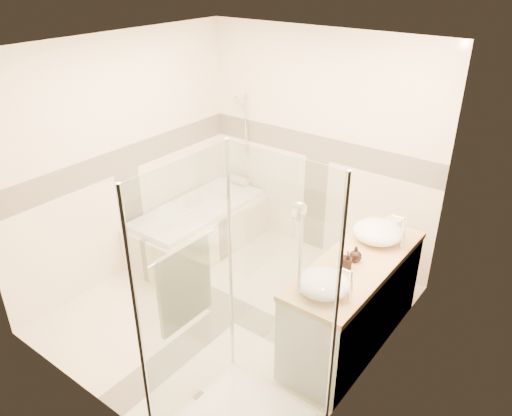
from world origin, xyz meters
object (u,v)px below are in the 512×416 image
Objects in this scene: vessel_sink_far at (323,283)px; amenity_bottle_a at (347,261)px; shower_enclosure at (235,366)px; amenity_bottle_b at (356,254)px; vessel_sink_near at (378,232)px; vanity at (353,302)px; bathtub at (200,226)px.

amenity_bottle_a is at bearing 90.00° from vessel_sink_far.
amenity_bottle_b is at bearing 77.73° from shower_enclosure.
vanity is at bearing -87.19° from vessel_sink_near.
shower_enclosure is 12.50× the size of amenity_bottle_a.
vanity is 0.79× the size of shower_enclosure.
vessel_sink_near is (2.13, 0.06, 0.63)m from bathtub.
shower_enclosure is 1.22m from amenity_bottle_a.
vessel_sink_far reaches higher than amenity_bottle_b.
vessel_sink_far is 2.94× the size of amenity_bottle_b.
vessel_sink_near is at bearing 90.00° from amenity_bottle_b.
shower_enclosure is at bearing -102.27° from amenity_bottle_b.
bathtub is 2.25m from amenity_bottle_b.
vessel_sink_far is (0.00, -0.95, -0.01)m from vessel_sink_near.
shower_enclosure is (1.86, -1.62, 0.20)m from bathtub.
vessel_sink_near reaches higher than vanity.
bathtub is at bearing 166.47° from amenity_bottle_a.
bathtub is at bearing 170.25° from amenity_bottle_b.
vessel_sink_near is 3.21× the size of amenity_bottle_b.
vessel_sink_near reaches higher than bathtub.
amenity_bottle_a reaches higher than vessel_sink_far.
amenity_bottle_a is at bearing -97.00° from vanity.
amenity_bottle_b is (0.27, 1.25, 0.41)m from shower_enclosure.
vanity is 0.74m from vessel_sink_far.
vessel_sink_far is at bearing -92.09° from vanity.
shower_enclosure is at bearing -102.97° from vanity.
vessel_sink_far is at bearing -90.00° from amenity_bottle_b.
vanity is at bearing -9.25° from bathtub.
vanity is 3.67× the size of vessel_sink_near.
vessel_sink_far reaches higher than bathtub.
bathtub is 2.18m from vanity.
bathtub is 0.83× the size of shower_enclosure.
vessel_sink_near is at bearing 92.81° from vanity.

